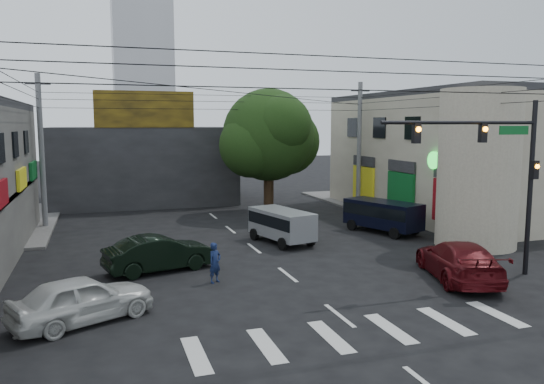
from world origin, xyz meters
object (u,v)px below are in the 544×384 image
white_compact (82,299)px  silver_minivan (282,227)px  traffic_gantry (499,160)px  maroon_sedan (458,260)px  traffic_officer (215,263)px  utility_pole_far_right (359,147)px  dark_sedan (160,253)px  utility_pole_far_left (42,152)px  navy_van (383,217)px  street_tree (269,135)px

white_compact → silver_minivan: (9.71, 8.70, 0.12)m
traffic_gantry → silver_minivan: size_ratio=1.65×
maroon_sedan → traffic_officer: traffic_officer is taller
utility_pole_far_right → dark_sedan: size_ratio=1.88×
white_compact → silver_minivan: 13.04m
maroon_sedan → traffic_officer: bearing=1.4°
utility_pole_far_left → navy_van: utility_pole_far_left is taller
silver_minivan → white_compact: bearing=117.5°
street_tree → dark_sedan: 16.26m
traffic_gantry → dark_sedan: size_ratio=1.47×
white_compact → navy_van: (16.15, 9.42, 0.16)m
utility_pole_far_left → navy_van: bearing=-22.0°
dark_sedan → traffic_officer: bearing=-155.9°
street_tree → dark_sedan: (-8.99, -12.70, -4.71)m
traffic_gantry → dark_sedan: traffic_gantry is taller
white_compact → traffic_officer: bearing=-84.5°
utility_pole_far_right → white_compact: size_ratio=1.92×
maroon_sedan → navy_van: size_ratio=1.19×
utility_pole_far_right → dark_sedan: (-15.49, -11.70, -3.84)m
traffic_gantry → dark_sedan: (-12.81, 5.30, -4.07)m
utility_pole_far_left → dark_sedan: (5.51, -11.70, -3.84)m
maroon_sedan → silver_minivan: silver_minivan is taller
white_compact → utility_pole_far_right: bearing=-72.4°
navy_van → traffic_officer: navy_van is taller
traffic_gantry → street_tree: bearing=102.0°
traffic_gantry → silver_minivan: 11.35m
street_tree → silver_minivan: 10.60m
white_compact → navy_van: bearing=-84.7°
utility_pole_far_left → maroon_sedan: size_ratio=1.58×
traffic_gantry → traffic_officer: traffic_gantry is taller
white_compact → silver_minivan: bearing=-73.1°
utility_pole_far_right → dark_sedan: bearing=-142.9°
traffic_gantry → white_compact: traffic_gantry is taller
traffic_gantry → utility_pole_far_right: size_ratio=0.78×
maroon_sedan → navy_van: 9.38m
white_compact → maroon_sedan: maroon_sedan is taller
utility_pole_far_left → dark_sedan: 13.49m
utility_pole_far_right → traffic_officer: 19.96m
traffic_officer → traffic_gantry: bearing=-47.9°
traffic_gantry → utility_pole_far_left: 25.00m
utility_pole_far_right → traffic_gantry: bearing=-98.9°
traffic_gantry → maroon_sedan: 4.32m
maroon_sedan → utility_pole_far_right: bearing=-86.9°
street_tree → white_compact: (-11.98, -17.98, -4.71)m
maroon_sedan → silver_minivan: (-4.59, 8.47, 0.09)m
traffic_gantry → white_compact: (-15.80, 0.02, -4.07)m
street_tree → traffic_gantry: street_tree is taller
utility_pole_far_left → white_compact: 17.59m
navy_van → dark_sedan: bearing=86.8°
dark_sedan → maroon_sedan: size_ratio=0.84×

